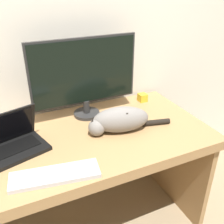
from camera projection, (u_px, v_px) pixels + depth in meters
name	position (u px, v px, depth m)	size (l,w,h in m)	color
wall_back	(41.00, 16.00, 1.48)	(6.40, 0.06, 2.60)	silver
desk	(73.00, 161.00, 1.48)	(1.56, 0.73, 0.72)	#A37A4C
monitor	(85.00, 75.00, 1.53)	(0.65, 0.16, 0.48)	#282828
laptop	(11.00, 144.00, 1.30)	(0.36, 0.29, 0.21)	black
external_keyboard	(55.00, 175.00, 1.14)	(0.40, 0.18, 0.02)	#BCBCC1
cat	(119.00, 120.00, 1.45)	(0.49, 0.21, 0.15)	gray
small_toy	(142.00, 98.00, 1.82)	(0.05, 0.05, 0.05)	gold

